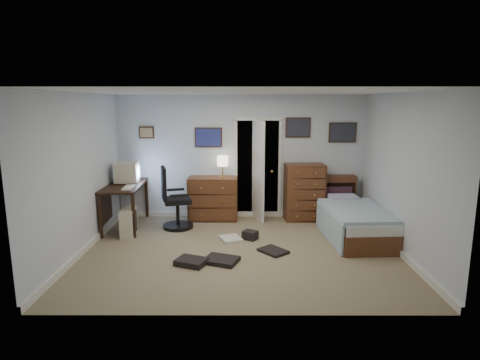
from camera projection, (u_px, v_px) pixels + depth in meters
The scene contains 15 objects.
floor at pixel (241, 251), 6.45m from camera, with size 5.00×4.00×0.02m, color gray.
computer_desk at pixel (119, 194), 7.58m from camera, with size 0.74×1.47×0.83m.
crt_monitor at pixel (127, 172), 7.66m from camera, with size 0.45×0.42×0.40m.
keyboard at pixel (129, 188), 7.21m from camera, with size 0.17×0.44×0.03m, color beige.
pc_tower at pixel (128, 222), 7.12m from camera, with size 0.25×0.47×0.50m.
office_chair at pixel (174, 205), 7.52m from camera, with size 0.70×0.70×1.18m.
media_stack at pixel (132, 196), 8.53m from camera, with size 0.16×0.16×0.78m, color maroon.
low_dresser at pixel (213, 198), 8.11m from camera, with size 0.98×0.49×0.87m, color brown.
table_lamp at pixel (223, 162), 7.97m from camera, with size 0.22×0.22×0.43m.
doorway at pixel (257, 167), 8.49m from camera, with size 0.96×1.12×2.05m.
tall_dresser at pixel (304, 192), 8.06m from camera, with size 0.78×0.46×1.14m, color brown.
headboard_bookcase at pixel (331, 196), 8.18m from camera, with size 1.00×0.31×0.89m.
bed at pixel (354, 222), 7.00m from camera, with size 1.09×1.90×0.60m.
wall_posters at pixel (269, 133), 8.06m from camera, with size 4.38×0.04×0.60m.
floor_clutter at pixel (227, 251), 6.31m from camera, with size 1.77×1.52×0.15m.
Camera 1 is at (0.00, -6.11, 2.34)m, focal length 30.00 mm.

